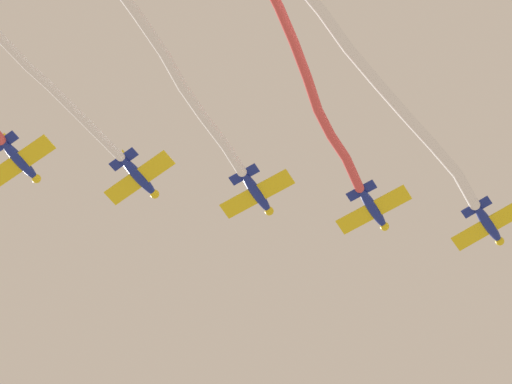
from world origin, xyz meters
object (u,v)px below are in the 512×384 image
at_px(airplane_slot, 139,177).
at_px(airplane_left_wing, 373,209).
at_px(airplane_right_wing, 257,193).
at_px(airplane_lead, 488,224).
at_px(airplane_trail, 20,161).

bearing_deg(airplane_slot, airplane_left_wing, -45.18).
height_order(airplane_left_wing, airplane_right_wing, airplane_right_wing).
bearing_deg(airplane_left_wing, airplane_right_wing, 130.27).
distance_m(airplane_lead, airplane_trail, 39.57).
xyz_separation_m(airplane_right_wing, airplane_slot, (-3.74, 9.15, 0.25)).
bearing_deg(airplane_right_wing, airplane_left_wing, -50.53).
xyz_separation_m(airplane_lead, airplane_right_wing, (-7.47, 18.32, 0.50)).
relative_size(airplane_lead, airplane_left_wing, 0.99).
distance_m(airplane_lead, airplane_slot, 29.67).
relative_size(airplane_left_wing, airplane_right_wing, 1.00).
distance_m(airplane_slot, airplane_trail, 9.89).
xyz_separation_m(airplane_left_wing, airplane_trail, (-11.20, 27.47, 0.75)).
distance_m(airplane_lead, airplane_left_wing, 9.90).
bearing_deg(airplane_trail, airplane_slot, -47.08).
bearing_deg(airplane_left_wing, airplane_lead, -49.75).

